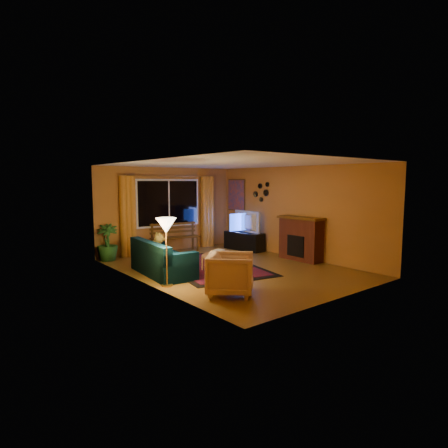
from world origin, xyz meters
TOP-DOWN VIEW (x-y plane):
  - floor at (0.00, 0.00)m, footprint 4.50×6.00m
  - ceiling at (0.00, 0.00)m, footprint 4.50×6.00m
  - wall_back at (0.00, 3.01)m, footprint 4.50×0.02m
  - wall_left at (-2.26, 0.00)m, footprint 0.02×6.00m
  - wall_right at (2.26, 0.00)m, footprint 0.02×6.00m
  - window at (0.00, 2.94)m, footprint 2.00×0.02m
  - curtain_rod at (0.00, 2.90)m, footprint 3.20×0.03m
  - curtain_left at (-1.35, 2.88)m, footprint 0.36×0.36m
  - curtain_right at (1.35, 2.88)m, footprint 0.36×0.36m
  - bench at (0.03, 2.66)m, footprint 1.49×0.62m
  - potted_plant at (-2.00, 2.74)m, footprint 0.70×0.70m
  - sofa at (-1.58, 0.53)m, footprint 0.97×1.95m
  - dog at (-1.53, 0.96)m, footprint 0.44×0.50m
  - armchair at (-1.35, -1.59)m, footprint 1.12×1.12m
  - floor_lamp at (-2.00, -0.38)m, footprint 0.28×0.28m
  - rug at (-0.29, 0.47)m, footprint 2.66×3.59m
  - coffee_table at (-0.29, 0.24)m, footprint 1.32×1.32m
  - tv_console at (1.86, 1.65)m, footprint 0.59×1.35m
  - television at (1.86, 1.65)m, footprint 0.19×1.13m
  - fireplace at (2.05, -0.40)m, footprint 0.40×1.20m
  - mirror_cluster at (2.21, 1.30)m, footprint 0.06×0.60m
  - painting at (2.22, 2.45)m, footprint 0.04×0.76m

SIDE VIEW (x-z plane):
  - floor at x=0.00m, z-range -0.02..0.00m
  - rug at x=-0.29m, z-range 0.00..0.02m
  - coffee_table at x=-0.29m, z-range 0.00..0.37m
  - bench at x=0.03m, z-range 0.00..0.43m
  - tv_console at x=1.86m, z-range 0.00..0.55m
  - sofa at x=-1.58m, z-range 0.00..0.77m
  - armchair at x=-1.35m, z-range 0.00..0.84m
  - potted_plant at x=-2.00m, z-range 0.00..0.97m
  - fireplace at x=2.05m, z-range 0.00..1.10m
  - dog at x=-1.53m, z-range 0.38..0.83m
  - floor_lamp at x=-2.00m, z-range 0.00..1.36m
  - television at x=1.86m, z-range 0.55..1.20m
  - curtain_left at x=-1.35m, z-range 0.00..2.24m
  - curtain_right at x=1.35m, z-range 0.00..2.24m
  - wall_back at x=0.00m, z-range 0.00..2.50m
  - wall_left at x=-2.26m, z-range 0.00..2.50m
  - wall_right at x=2.26m, z-range 0.00..2.50m
  - window at x=0.00m, z-range 0.80..2.10m
  - painting at x=2.22m, z-range 1.17..2.13m
  - mirror_cluster at x=2.21m, z-range 1.52..2.08m
  - curtain_rod at x=0.00m, z-range 2.23..2.27m
  - ceiling at x=0.00m, z-range 2.50..2.52m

